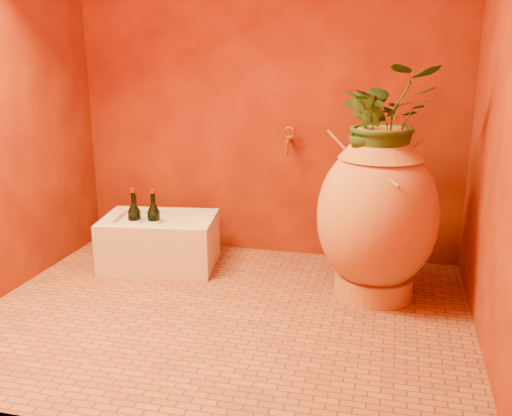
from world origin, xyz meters
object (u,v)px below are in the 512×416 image
(stone_basin, at_px, (160,242))
(wine_bottle_b, at_px, (135,222))
(wine_bottle_a, at_px, (136,221))
(amphora, at_px, (377,215))
(wall_tap, at_px, (288,140))
(wine_bottle_c, at_px, (154,222))

(stone_basin, xyz_separation_m, wine_bottle_b, (-0.14, -0.06, 0.14))
(stone_basin, bearing_deg, wine_bottle_b, -156.51)
(stone_basin, distance_m, wine_bottle_a, 0.20)
(amphora, bearing_deg, wall_tap, 140.16)
(wine_bottle_b, relative_size, wine_bottle_c, 1.01)
(wine_bottle_c, bearing_deg, wine_bottle_a, 170.52)
(amphora, bearing_deg, wine_bottle_a, 175.19)
(amphora, height_order, wine_bottle_b, amphora)
(wall_tap, bearing_deg, amphora, -39.84)
(amphora, relative_size, wine_bottle_c, 2.83)
(wine_bottle_a, height_order, wine_bottle_c, wine_bottle_c)
(amphora, distance_m, wine_bottle_c, 1.36)
(wine_bottle_b, distance_m, wine_bottle_c, 0.12)
(amphora, relative_size, stone_basin, 1.25)
(amphora, relative_size, wine_bottle_b, 2.82)
(wine_bottle_c, height_order, wall_tap, wall_tap)
(amphora, height_order, wall_tap, amphora)
(wine_bottle_b, xyz_separation_m, wine_bottle_c, (0.12, 0.02, -0.00))
(wall_tap, bearing_deg, wine_bottle_a, -158.04)
(wine_bottle_c, bearing_deg, wall_tap, 26.68)
(wall_tap, bearing_deg, stone_basin, -155.06)
(wine_bottle_a, bearing_deg, wine_bottle_b, -72.89)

